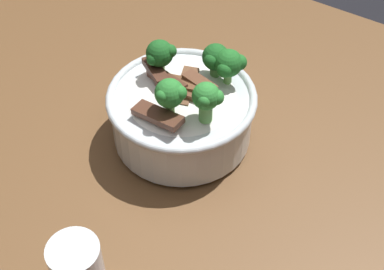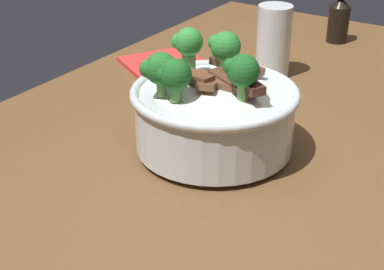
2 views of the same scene
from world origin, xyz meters
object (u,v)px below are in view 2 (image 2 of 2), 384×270
rice_bowl (213,108)px  drinking_glass (273,46)px  folded_napkin (163,62)px  soy_sauce_bottle (339,19)px

rice_bowl → drinking_glass: rice_bowl is taller
drinking_glass → folded_napkin: 0.21m
rice_bowl → folded_napkin: (0.24, 0.25, -0.06)m
drinking_glass → rice_bowl: bearing=-169.1°
rice_bowl → soy_sauce_bottle: (0.54, 0.03, -0.02)m
rice_bowl → folded_napkin: 0.35m
rice_bowl → drinking_glass: 0.31m
drinking_glass → folded_napkin: bearing=108.0°
drinking_glass → soy_sauce_bottle: 0.25m
rice_bowl → soy_sauce_bottle: 0.55m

